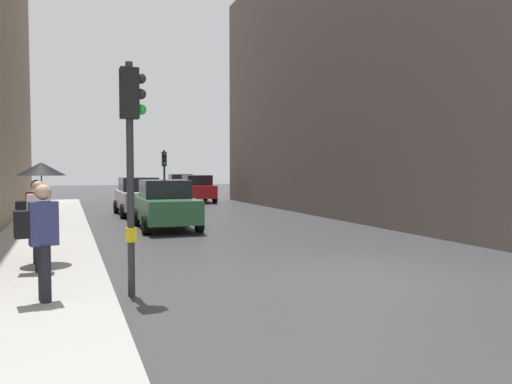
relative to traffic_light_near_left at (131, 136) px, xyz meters
The scene contains 12 objects.
ground_plane 5.39m from the traffic_light_near_left, ahead, with size 120.00×120.00×0.00m, color #38383A.
sidewalk_kerb 6.88m from the traffic_light_near_left, 105.18° to the left, with size 2.68×40.00×0.16m, color #A8A5A0.
building_facade_right 19.09m from the traffic_light_near_left, 33.15° to the left, with size 12.00×28.47×13.36m, color #5B514C.
traffic_light_near_left is the anchor object (origin of this frame).
traffic_light_far_median 20.72m from the traffic_light_near_left, 78.07° to the left, with size 0.25×0.43×3.25m.
car_green_estate 9.65m from the traffic_light_near_left, 76.08° to the left, with size 2.07×4.23×1.76m.
car_yellow_taxi 29.93m from the traffic_light_near_left, 76.25° to the left, with size 2.25×4.31×1.76m.
car_red_sedan 23.90m from the traffic_light_near_left, 73.32° to the left, with size 2.15×4.27×1.76m.
car_silver_hatchback 15.20m from the traffic_light_near_left, 81.99° to the left, with size 2.07×4.22×1.76m.
pedestrian_with_umbrella 3.43m from the traffic_light_near_left, 118.03° to the left, with size 1.00×1.00×2.14m.
pedestrian_with_grey_backpack 2.14m from the traffic_light_near_left, 162.01° to the right, with size 0.64×0.38×1.77m.
pedestrian_with_black_backpack 2.96m from the traffic_light_near_left, 128.95° to the left, with size 0.62×0.36×1.77m.
Camera 1 is at (-5.67, -8.63, 2.16)m, focal length 34.63 mm.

